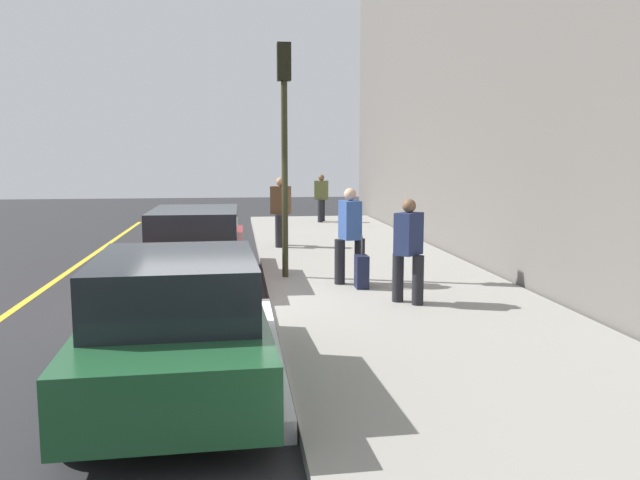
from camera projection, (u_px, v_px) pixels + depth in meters
ground_plane at (211, 301)px, 11.37m from camera, size 56.00×56.00×0.00m
sidewalk at (395, 292)px, 11.77m from camera, size 28.00×4.60×0.15m
lane_stripe_centre at (19, 306)px, 10.97m from camera, size 28.00×0.14×0.01m
snow_bank_curb at (257, 351)px, 8.10m from camera, size 4.93×0.56×0.22m
parked_car_green at (178, 324)px, 6.87m from camera, size 4.27×2.02×1.51m
parked_car_red at (196, 247)px, 12.63m from camera, size 4.80×1.94×1.51m
pedestrian_brown_coat at (281, 210)px, 16.98m from camera, size 0.58×0.56×1.81m
pedestrian_navy_coat at (408, 248)px, 10.43m from camera, size 0.52×0.53×1.69m
pedestrian_olive_coat at (321, 197)px, 23.28m from camera, size 0.54×0.53×1.70m
pedestrian_blue_coat at (350, 233)px, 12.04m from camera, size 0.52×0.58×1.78m
traffic_light_pole at (284, 121)px, 12.44m from camera, size 0.35×0.26×4.48m
rolling_suitcase at (362, 272)px, 11.70m from camera, size 0.34×0.22×0.95m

